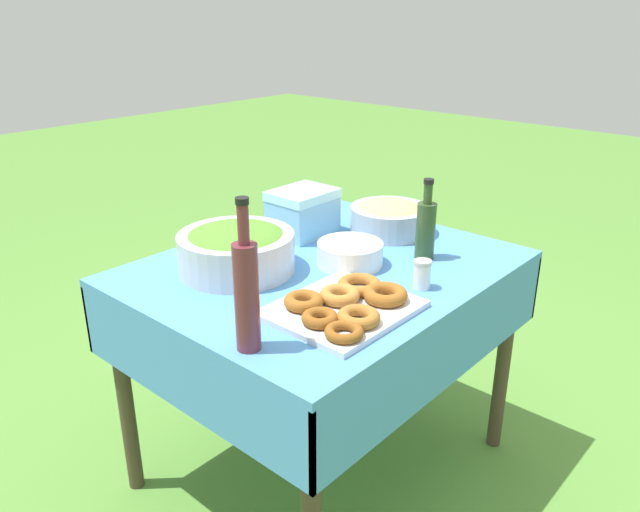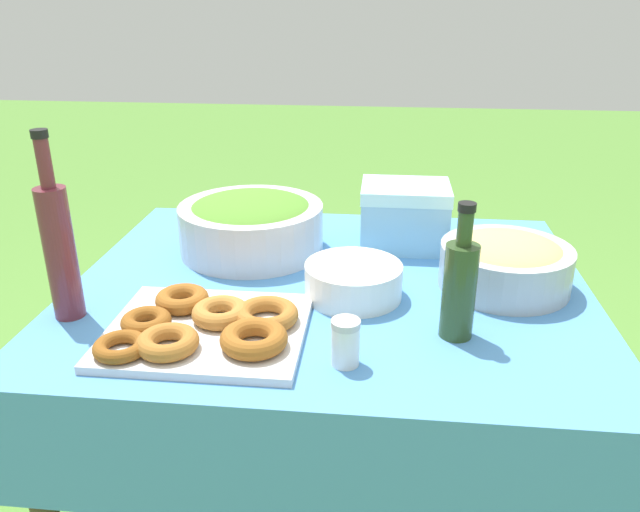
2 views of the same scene
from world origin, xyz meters
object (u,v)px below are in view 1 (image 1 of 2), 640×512
object	(u,v)px
wine_bottle	(246,292)
cooler_box	(303,212)
olive_oil_bottle	(426,228)
pasta_bowl	(390,216)
plate_stack	(350,254)
donut_platter	(346,305)
salad_bowl	(236,248)

from	to	relation	value
wine_bottle	cooler_box	bearing A→B (deg)	33.91
olive_oil_bottle	cooler_box	xyz separation A→B (m)	(-0.09, 0.44, -0.02)
pasta_bowl	plate_stack	bearing A→B (deg)	-165.85
donut_platter	wine_bottle	size ratio (longest dim) A/B	1.01
salad_bowl	plate_stack	bearing A→B (deg)	-40.86
salad_bowl	cooler_box	bearing A→B (deg)	11.40
pasta_bowl	wine_bottle	distance (m)	0.91
wine_bottle	cooler_box	xyz separation A→B (m)	(0.66, 0.45, -0.07)
salad_bowl	plate_stack	size ratio (longest dim) A/B	1.72
pasta_bowl	cooler_box	bearing A→B (deg)	133.76
plate_stack	olive_oil_bottle	size ratio (longest dim) A/B	0.79
cooler_box	wine_bottle	bearing A→B (deg)	-146.09
salad_bowl	donut_platter	distance (m)	0.43
salad_bowl	pasta_bowl	xyz separation A→B (m)	(0.58, -0.15, -0.01)
pasta_bowl	plate_stack	distance (m)	0.33
salad_bowl	wine_bottle	distance (m)	0.48
salad_bowl	cooler_box	size ratio (longest dim) A/B	1.63
pasta_bowl	donut_platter	xyz separation A→B (m)	(-0.58, -0.28, -0.04)
donut_platter	plate_stack	bearing A→B (deg)	37.28
wine_bottle	olive_oil_bottle	bearing A→B (deg)	0.04
wine_bottle	donut_platter	bearing A→B (deg)	-10.56
cooler_box	plate_stack	bearing A→B (deg)	-109.95
olive_oil_bottle	wine_bottle	size ratio (longest dim) A/B	0.70
salad_bowl	cooler_box	world-z (taller)	cooler_box
olive_oil_bottle	wine_bottle	bearing A→B (deg)	-179.96
cooler_box	pasta_bowl	bearing A→B (deg)	-46.24
olive_oil_bottle	cooler_box	world-z (taller)	olive_oil_bottle
pasta_bowl	wine_bottle	xyz separation A→B (m)	(-0.87, -0.22, 0.09)
pasta_bowl	donut_platter	bearing A→B (deg)	-154.39
salad_bowl	wine_bottle	size ratio (longest dim) A/B	0.95
olive_oil_bottle	cooler_box	size ratio (longest dim) A/B	1.20
donut_platter	cooler_box	size ratio (longest dim) A/B	1.73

